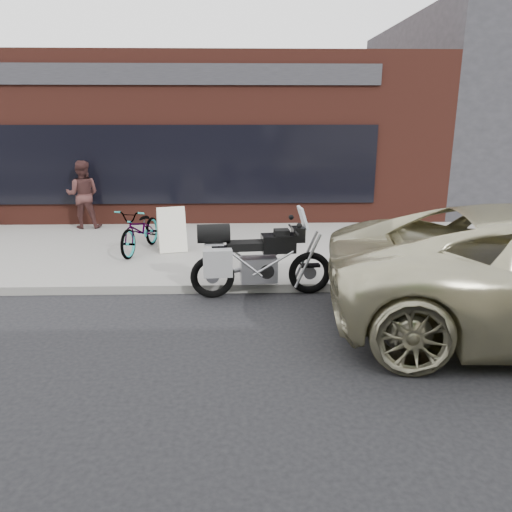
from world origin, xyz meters
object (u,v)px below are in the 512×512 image
object	(u,v)px
motorcycle	(253,259)
sandwich_sign	(171,229)
cafe_patron_left	(83,195)
bicycle_front	(141,230)

from	to	relation	value
motorcycle	sandwich_sign	world-z (taller)	motorcycle
sandwich_sign	motorcycle	bearing A→B (deg)	-71.06
cafe_patron_left	bicycle_front	bearing A→B (deg)	123.94
motorcycle	sandwich_sign	distance (m)	2.97
sandwich_sign	cafe_patron_left	xyz separation A→B (m)	(-2.51, 2.27, 0.39)
bicycle_front	motorcycle	bearing A→B (deg)	-32.94
bicycle_front	sandwich_sign	world-z (taller)	bicycle_front
motorcycle	sandwich_sign	bearing A→B (deg)	118.30
bicycle_front	cafe_patron_left	world-z (taller)	cafe_patron_left
motorcycle	cafe_patron_left	bearing A→B (deg)	125.68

